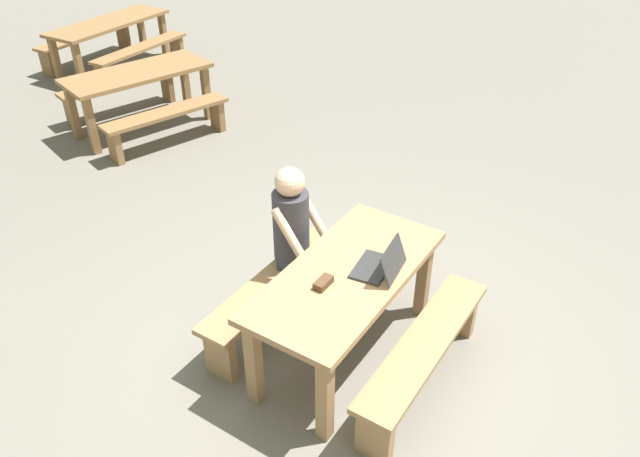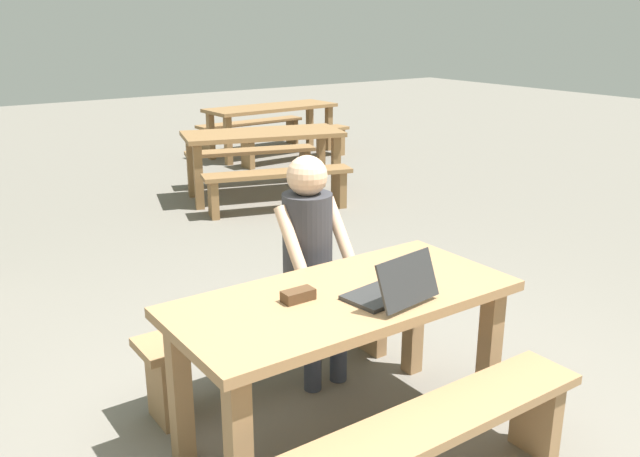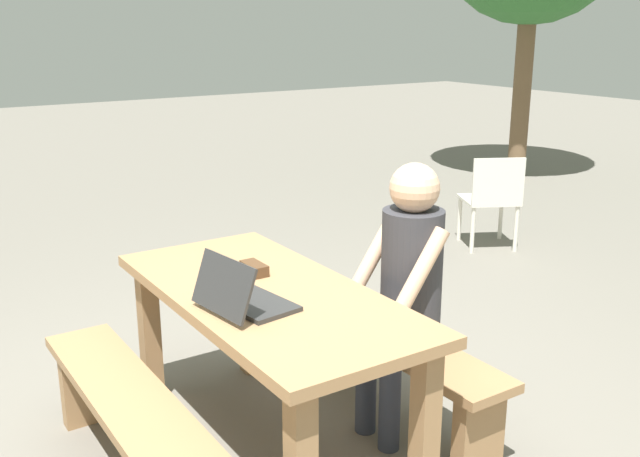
{
  "view_description": "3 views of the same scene",
  "coord_description": "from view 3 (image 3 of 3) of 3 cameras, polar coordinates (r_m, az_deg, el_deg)",
  "views": [
    {
      "loc": [
        -2.96,
        -1.69,
        3.43
      ],
      "look_at": [
        0.04,
        0.25,
        1.03
      ],
      "focal_mm": 34.67,
      "sensor_mm": 36.0,
      "label": 1
    },
    {
      "loc": [
        -1.76,
        -2.33,
        2.02
      ],
      "look_at": [
        0.04,
        0.25,
        1.03
      ],
      "focal_mm": 37.65,
      "sensor_mm": 36.0,
      "label": 2
    },
    {
      "loc": [
        2.61,
        -1.44,
        1.91
      ],
      "look_at": [
        0.04,
        0.25,
        1.03
      ],
      "focal_mm": 40.91,
      "sensor_mm": 36.0,
      "label": 3
    }
  ],
  "objects": [
    {
      "name": "person_seated",
      "position": [
        3.34,
        6.67,
        -4.14
      ],
      "size": [
        0.39,
        0.4,
        1.31
      ],
      "color": "#333847",
      "rests_on": "ground"
    },
    {
      "name": "laptop",
      "position": [
        2.97,
        -6.08,
        -5.3
      ],
      "size": [
        0.39,
        0.35,
        0.23
      ],
      "rotation": [
        0.0,
        0.0,
        3.28
      ],
      "color": "#2D2D2D",
      "rests_on": "picnic_table_front"
    },
    {
      "name": "plastic_chair",
      "position": [
        6.37,
        13.29,
        2.29
      ],
      "size": [
        0.59,
        0.59,
        0.82
      ],
      "rotation": [
        0.0,
        0.0,
        4.24
      ],
      "color": "silver",
      "rests_on": "ground"
    },
    {
      "name": "ground_plane",
      "position": [
        3.54,
        -3.89,
        -16.66
      ],
      "size": [
        30.0,
        30.0,
        0.0
      ],
      "primitive_type": "plane",
      "color": "slate"
    },
    {
      "name": "small_pouch",
      "position": [
        3.39,
        -5.17,
        -3.14
      ],
      "size": [
        0.15,
        0.08,
        0.05
      ],
      "color": "#4C331E",
      "rests_on": "picnic_table_front"
    },
    {
      "name": "bench_near",
      "position": [
        3.15,
        -14.36,
        -14.55
      ],
      "size": [
        1.58,
        0.3,
        0.45
      ],
      "color": "#9E754C",
      "rests_on": "ground"
    },
    {
      "name": "picnic_table_front",
      "position": [
        3.24,
        -4.1,
        -6.99
      ],
      "size": [
        1.66,
        0.77,
        0.78
      ],
      "color": "#9E754C",
      "rests_on": "ground"
    },
    {
      "name": "bench_far",
      "position": [
        3.69,
        4.7,
        -9.37
      ],
      "size": [
        1.58,
        0.3,
        0.45
      ],
      "color": "#9E754C",
      "rests_on": "ground"
    }
  ]
}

